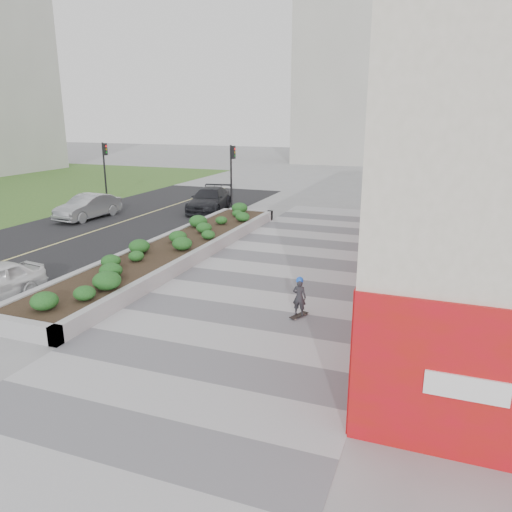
# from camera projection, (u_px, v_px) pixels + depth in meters

# --- Properties ---
(ground) EXTENTS (160.00, 160.00, 0.00)m
(ground) POSITION_uv_depth(u_px,v_px,m) (224.00, 341.00, 13.82)
(ground) COLOR gray
(ground) RESTS_ON ground
(walkway) EXTENTS (8.00, 36.00, 0.01)m
(walkway) POSITION_uv_depth(u_px,v_px,m) (261.00, 303.00, 16.51)
(walkway) COLOR #A8A8AD
(walkway) RESTS_ON ground
(building) EXTENTS (6.04, 24.08, 8.00)m
(building) POSITION_uv_depth(u_px,v_px,m) (493.00, 172.00, 18.44)
(building) COLOR beige
(building) RESTS_ON ground
(planter) EXTENTS (3.00, 18.00, 0.90)m
(planter) POSITION_uv_depth(u_px,v_px,m) (174.00, 247.00, 21.86)
(planter) COLOR #9E9EA0
(planter) RESTS_ON ground
(street) EXTENTS (10.00, 40.00, 0.00)m
(street) POSITION_uv_depth(u_px,v_px,m) (57.00, 243.00, 24.18)
(street) COLOR black
(street) RESTS_ON ground
(traffic_signal_near) EXTENTS (0.33, 0.28, 4.20)m
(traffic_signal_near) POSITION_uv_depth(u_px,v_px,m) (232.00, 168.00, 31.25)
(traffic_signal_near) COLOR black
(traffic_signal_near) RESTS_ON ground
(traffic_signal_far) EXTENTS (0.33, 0.28, 4.20)m
(traffic_signal_far) POSITION_uv_depth(u_px,v_px,m) (105.00, 164.00, 33.92)
(traffic_signal_far) COLOR black
(traffic_signal_far) RESTS_ON ground
(distant_bldg_north_l) EXTENTS (16.00, 12.00, 20.00)m
(distant_bldg_north_l) POSITION_uv_depth(u_px,v_px,m) (366.00, 81.00, 62.26)
(distant_bldg_north_l) COLOR #ADAAA3
(distant_bldg_north_l) RESTS_ON ground
(manhole_cover) EXTENTS (0.44, 0.44, 0.01)m
(manhole_cover) POSITION_uv_depth(u_px,v_px,m) (275.00, 305.00, 16.35)
(manhole_cover) COLOR #595654
(manhole_cover) RESTS_ON ground
(skateboarder) EXTENTS (0.47, 0.74, 1.31)m
(skateboarder) POSITION_uv_depth(u_px,v_px,m) (299.00, 297.00, 15.23)
(skateboarder) COLOR beige
(skateboarder) RESTS_ON ground
(car_silver) EXTENTS (1.84, 4.48, 1.44)m
(car_silver) POSITION_uv_depth(u_px,v_px,m) (88.00, 207.00, 29.67)
(car_silver) COLOR #9C9FA3
(car_silver) RESTS_ON ground
(car_dark) EXTENTS (2.99, 5.39, 1.48)m
(car_dark) POSITION_uv_depth(u_px,v_px,m) (209.00, 200.00, 32.02)
(car_dark) COLOR black
(car_dark) RESTS_ON ground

